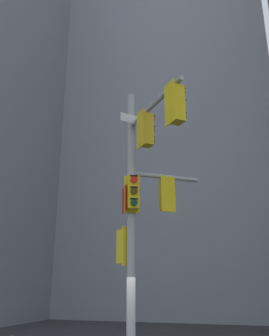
# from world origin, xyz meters

# --- Properties ---
(building_mid_block) EXTENTS (17.72, 17.72, 49.87)m
(building_mid_block) POSITION_xyz_m (-2.85, 22.98, 24.93)
(building_mid_block) COLOR #9399A3
(building_mid_block) RESTS_ON ground
(signal_pole_assembly) EXTENTS (2.68, 3.89, 8.36)m
(signal_pole_assembly) POSITION_xyz_m (0.42, -0.27, 4.86)
(signal_pole_assembly) COLOR #9EA0A3
(signal_pole_assembly) RESTS_ON ground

